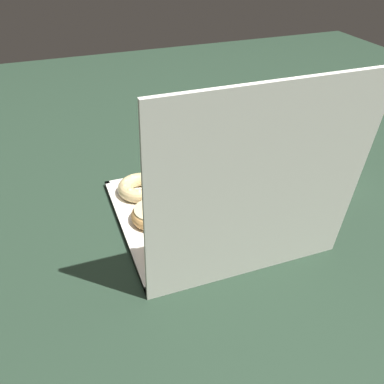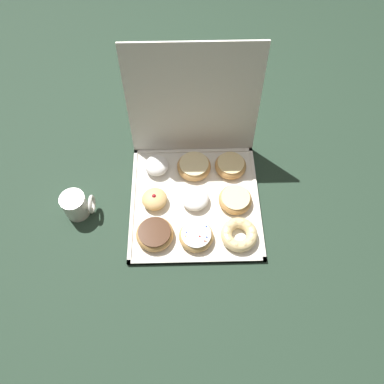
# 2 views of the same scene
# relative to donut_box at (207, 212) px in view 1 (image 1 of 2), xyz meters

# --- Properties ---
(ground_plane) EXTENTS (3.00, 3.00, 0.00)m
(ground_plane) POSITION_rel_donut_box_xyz_m (0.00, 0.00, -0.01)
(ground_plane) COLOR #233828
(donut_box) EXTENTS (0.43, 0.43, 0.01)m
(donut_box) POSITION_rel_donut_box_xyz_m (0.00, 0.00, 0.00)
(donut_box) COLOR silver
(donut_box) RESTS_ON ground
(box_lid_open) EXTENTS (0.43, 0.06, 0.43)m
(box_lid_open) POSITION_rel_donut_box_xyz_m (0.00, 0.24, 0.21)
(box_lid_open) COLOR silver
(box_lid_open) RESTS_ON ground
(chocolate_frosted_donut_0) EXTENTS (0.12, 0.12, 0.04)m
(chocolate_frosted_donut_0) POSITION_rel_donut_box_xyz_m (-0.13, -0.12, 0.02)
(chocolate_frosted_donut_0) COLOR tan
(chocolate_frosted_donut_0) RESTS_ON donut_box
(sprinkle_donut_1) EXTENTS (0.11, 0.11, 0.04)m
(sprinkle_donut_1) POSITION_rel_donut_box_xyz_m (-0.00, -0.13, 0.02)
(sprinkle_donut_1) COLOR tan
(sprinkle_donut_1) RESTS_ON donut_box
(cruller_donut_2) EXTENTS (0.12, 0.12, 0.04)m
(cruller_donut_2) POSITION_rel_donut_box_xyz_m (0.13, -0.13, 0.02)
(cruller_donut_2) COLOR #EACC8C
(cruller_donut_2) RESTS_ON donut_box
(jelly_filled_donut_3) EXTENTS (0.08, 0.08, 0.05)m
(jelly_filled_donut_3) POSITION_rel_donut_box_xyz_m (-0.13, 0.00, 0.03)
(jelly_filled_donut_3) COLOR #E5B770
(jelly_filled_donut_3) RESTS_ON donut_box
(powdered_filled_donut_4) EXTENTS (0.09, 0.09, 0.04)m
(powdered_filled_donut_4) POSITION_rel_donut_box_xyz_m (0.00, 0.00, 0.02)
(powdered_filled_donut_4) COLOR white
(powdered_filled_donut_4) RESTS_ON donut_box
(glazed_ring_donut_5) EXTENTS (0.11, 0.11, 0.03)m
(glazed_ring_donut_5) POSITION_rel_donut_box_xyz_m (0.13, -0.01, 0.02)
(glazed_ring_donut_5) COLOR tan
(glazed_ring_donut_5) RESTS_ON donut_box
(powdered_filled_donut_6) EXTENTS (0.08, 0.08, 0.05)m
(powdered_filled_donut_6) POSITION_rel_donut_box_xyz_m (-0.13, 0.13, 0.03)
(powdered_filled_donut_6) COLOR white
(powdered_filled_donut_6) RESTS_ON donut_box
(glazed_ring_donut_7) EXTENTS (0.12, 0.12, 0.04)m
(glazed_ring_donut_7) POSITION_rel_donut_box_xyz_m (-0.00, 0.13, 0.02)
(glazed_ring_donut_7) COLOR tan
(glazed_ring_donut_7) RESTS_ON donut_box
(glazed_ring_donut_8) EXTENTS (0.11, 0.11, 0.04)m
(glazed_ring_donut_8) POSITION_rel_donut_box_xyz_m (0.13, 0.13, 0.02)
(glazed_ring_donut_8) COLOR tan
(glazed_ring_donut_8) RESTS_ON donut_box
(coffee_mug) EXTENTS (0.10, 0.08, 0.09)m
(coffee_mug) POSITION_rel_donut_box_xyz_m (-0.38, -0.02, 0.04)
(coffee_mug) COLOR white
(coffee_mug) RESTS_ON ground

